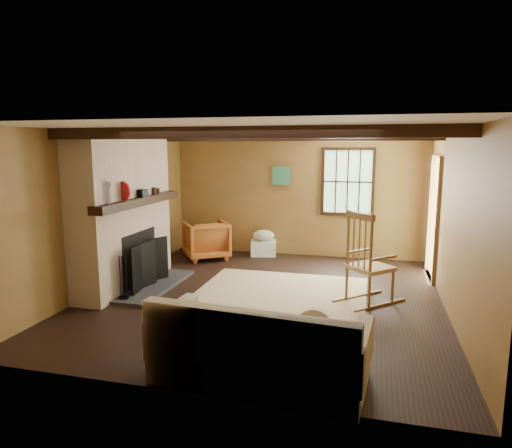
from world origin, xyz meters
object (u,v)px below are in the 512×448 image
(fireplace, at_px, (125,217))
(laundry_basket, at_px, (264,248))
(rocking_chair, at_px, (368,264))
(sofa, at_px, (259,353))
(armchair, at_px, (206,240))

(fireplace, relative_size, laundry_basket, 4.80)
(rocking_chair, bearing_deg, fireplace, 46.61)
(fireplace, height_order, laundry_basket, fireplace)
(fireplace, bearing_deg, laundry_basket, 57.27)
(sofa, bearing_deg, fireplace, 143.93)
(laundry_basket, bearing_deg, fireplace, -122.73)
(fireplace, bearing_deg, armchair, 73.50)
(fireplace, distance_m, armchair, 2.19)
(sofa, height_order, armchair, sofa)
(sofa, bearing_deg, armchair, 121.39)
(sofa, distance_m, armchair, 4.89)
(sofa, xyz_separation_m, armchair, (-2.16, 4.38, 0.08))
(fireplace, distance_m, rocking_chair, 3.72)
(fireplace, bearing_deg, rocking_chair, 1.83)
(fireplace, relative_size, sofa, 1.17)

